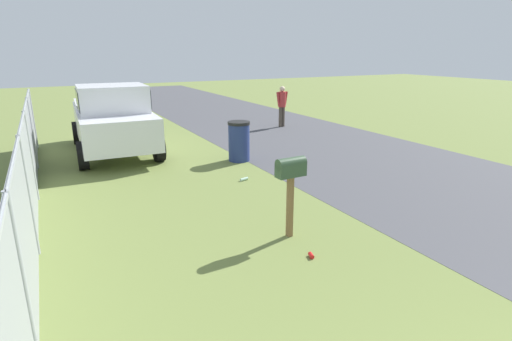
% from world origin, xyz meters
% --- Properties ---
extents(road_asphalt, '(60.00, 6.20, 0.01)m').
position_xyz_m(road_asphalt, '(6.00, -4.81, 0.00)').
color(road_asphalt, '#47474C').
rests_on(road_asphalt, ground).
extents(mailbox, '(0.23, 0.51, 1.38)m').
position_xyz_m(mailbox, '(5.44, -0.22, 1.11)').
color(mailbox, brown).
rests_on(mailbox, ground).
extents(pickup_truck, '(5.13, 2.41, 2.09)m').
position_xyz_m(pickup_truck, '(12.81, 1.43, 1.10)').
color(pickup_truck, silver).
rests_on(pickup_truck, ground).
extents(trash_bin, '(0.63, 0.63, 1.13)m').
position_xyz_m(trash_bin, '(10.26, -1.56, 0.57)').
color(trash_bin, navy).
rests_on(trash_bin, ground).
extents(pedestrian, '(0.30, 0.57, 1.65)m').
position_xyz_m(pedestrian, '(14.27, -5.40, 0.95)').
color(pedestrian, '#4C4238').
rests_on(pedestrian, ground).
extents(fence_section, '(13.45, 0.07, 1.88)m').
position_xyz_m(fence_section, '(8.04, 3.58, 1.01)').
color(fence_section, '#9EA3A8').
rests_on(fence_section, ground).
extents(litter_can_by_mailbox, '(0.13, 0.10, 0.07)m').
position_xyz_m(litter_can_by_mailbox, '(4.65, -0.12, 0.03)').
color(litter_can_by_mailbox, red).
rests_on(litter_can_by_mailbox, ground).
extents(litter_bottle_midfield_a, '(0.12, 0.23, 0.07)m').
position_xyz_m(litter_bottle_midfield_a, '(8.53, -0.87, 0.04)').
color(litter_bottle_midfield_a, '#B2D8BF').
rests_on(litter_bottle_midfield_a, ground).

